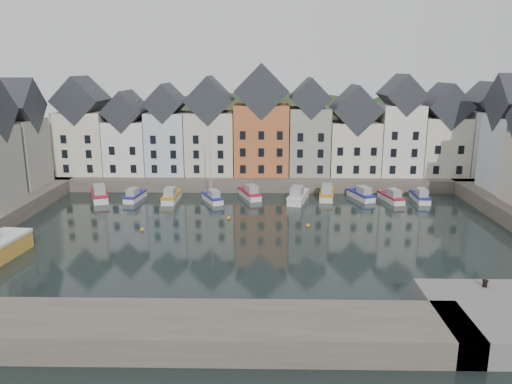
{
  "coord_description": "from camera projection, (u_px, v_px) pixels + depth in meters",
  "views": [
    {
      "loc": [
        0.68,
        -53.53,
        18.87
      ],
      "look_at": [
        -0.42,
        6.0,
        4.13
      ],
      "focal_mm": 35.0,
      "sensor_mm": 36.0,
      "label": 1
    }
  ],
  "objects": [
    {
      "name": "boat_e",
      "position": [
        250.0,
        193.0,
        74.85
      ],
      "size": [
        3.83,
        6.26,
        2.3
      ],
      "rotation": [
        0.0,
        0.0,
        0.36
      ],
      "color": "silver",
      "rests_on": "ground"
    },
    {
      "name": "boat_i",
      "position": [
        391.0,
        197.0,
        72.76
      ],
      "size": [
        2.98,
        5.94,
        2.19
      ],
      "rotation": [
        0.0,
        0.0,
        0.22
      ],
      "color": "silver",
      "rests_on": "ground"
    },
    {
      "name": "boat_d",
      "position": [
        213.0,
        197.0,
        72.66
      ],
      "size": [
        3.77,
        5.64,
        10.37
      ],
      "rotation": [
        0.0,
        0.0,
        0.43
      ],
      "color": "silver",
      "rests_on": "ground"
    },
    {
      "name": "far_quay",
      "position": [
        261.0,
        176.0,
        85.37
      ],
      "size": [
        90.0,
        16.0,
        2.0
      ],
      "primitive_type": "cube",
      "color": "#524B3F",
      "rests_on": "ground"
    },
    {
      "name": "boat_f",
      "position": [
        298.0,
        196.0,
        72.71
      ],
      "size": [
        3.77,
        7.18,
        2.64
      ],
      "rotation": [
        0.0,
        0.0,
        -0.25
      ],
      "color": "silver",
      "rests_on": "ground"
    },
    {
      "name": "far_terrace",
      "position": [
        281.0,
        132.0,
        81.48
      ],
      "size": [
        72.37,
        8.16,
        17.78
      ],
      "color": "beige",
      "rests_on": "far_quay"
    },
    {
      "name": "boat_h",
      "position": [
        361.0,
        195.0,
        74.18
      ],
      "size": [
        3.57,
        6.06,
        2.22
      ],
      "rotation": [
        0.0,
        0.0,
        0.33
      ],
      "color": "silver",
      "rests_on": "ground"
    },
    {
      "name": "ground",
      "position": [
        259.0,
        240.0,
        56.5
      ],
      "size": [
        260.0,
        260.0,
        0.0
      ],
      "primitive_type": "plane",
      "color": "black",
      "rests_on": "ground"
    },
    {
      "name": "boat_j",
      "position": [
        420.0,
        197.0,
        73.02
      ],
      "size": [
        1.92,
        5.76,
        2.19
      ],
      "rotation": [
        0.0,
        0.0,
        -0.03
      ],
      "color": "silver",
      "rests_on": "ground"
    },
    {
      "name": "near_wall",
      "position": [
        113.0,
        330.0,
        35.09
      ],
      "size": [
        50.0,
        6.0,
        2.0
      ],
      "primitive_type": "cube",
      "color": "#524B3F",
      "rests_on": "ground"
    },
    {
      "name": "mooring_bollard",
      "position": [
        485.0,
        283.0,
        39.6
      ],
      "size": [
        0.48,
        0.48,
        0.56
      ],
      "color": "black",
      "rests_on": "near_quay"
    },
    {
      "name": "boat_c",
      "position": [
        171.0,
        196.0,
        73.0
      ],
      "size": [
        2.12,
        6.21,
        2.36
      ],
      "rotation": [
        0.0,
        0.0,
        -0.03
      ],
      "color": "silver",
      "rests_on": "ground"
    },
    {
      "name": "boat_g",
      "position": [
        327.0,
        193.0,
        74.56
      ],
      "size": [
        2.96,
        6.7,
        2.49
      ],
      "rotation": [
        0.0,
        0.0,
        -0.15
      ],
      "color": "silver",
      "rests_on": "ground"
    },
    {
      "name": "hillside",
      "position": [
        262.0,
        233.0,
        115.16
      ],
      "size": [
        153.6,
        70.4,
        64.0
      ],
      "color": "#233118",
      "rests_on": "ground"
    },
    {
      "name": "boat_a",
      "position": [
        100.0,
        195.0,
        73.66
      ],
      "size": [
        4.5,
        7.15,
        2.63
      ],
      "rotation": [
        0.0,
        0.0,
        0.38
      ],
      "color": "silver",
      "rests_on": "ground"
    },
    {
      "name": "mooring_buoys",
      "position": [
        227.0,
        224.0,
        61.71
      ],
      "size": [
        20.5,
        5.5,
        0.5
      ],
      "color": "#C17F16",
      "rests_on": "ground"
    },
    {
      "name": "boat_b",
      "position": [
        135.0,
        196.0,
        73.54
      ],
      "size": [
        2.4,
        5.66,
        2.1
      ],
      "rotation": [
        0.0,
        0.0,
        -0.13
      ],
      "color": "silver",
      "rests_on": "ground"
    }
  ]
}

